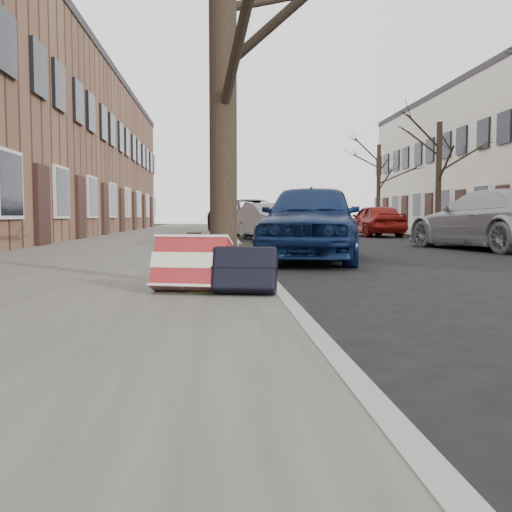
{
  "coord_description": "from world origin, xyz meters",
  "views": [
    {
      "loc": [
        -1.86,
        -4.48,
        0.84
      ],
      "look_at": [
        -1.49,
        0.8,
        0.47
      ],
      "focal_mm": 40.0,
      "sensor_mm": 36.0,
      "label": 1
    }
  ],
  "objects": [
    {
      "name": "car_near_back",
      "position": [
        -0.24,
        21.13,
        0.8
      ],
      "size": [
        4.36,
        6.32,
        1.61
      ],
      "primitive_type": "imported",
      "rotation": [
        0.0,
        0.0,
        0.32
      ],
      "color": "#3D3D42",
      "rests_on": "ground"
    },
    {
      "name": "ground",
      "position": [
        0.0,
        0.0,
        0.0
      ],
      "size": [
        120.0,
        120.0,
        0.0
      ],
      "primitive_type": "plane",
      "color": "black",
      "rests_on": "ground"
    },
    {
      "name": "car_far_back",
      "position": [
        4.68,
        18.69,
        0.66
      ],
      "size": [
        1.86,
        4.0,
        1.32
      ],
      "primitive_type": "imported",
      "rotation": [
        0.0,
        0.0,
        3.22
      ],
      "color": "maroon",
      "rests_on": "ground"
    },
    {
      "name": "tree_far_c",
      "position": [
        7.2,
        26.94,
        2.47
      ],
      "size": [
        0.22,
        0.22,
        4.69
      ],
      "primitive_type": "cylinder",
      "color": "black",
      "rests_on": "far_sidewalk"
    },
    {
      "name": "dirt_patch",
      "position": [
        -2.0,
        1.2,
        0.13
      ],
      "size": [
        0.85,
        0.85,
        0.02
      ],
      "primitive_type": "cube",
      "color": "black",
      "rests_on": "near_sidewalk"
    },
    {
      "name": "suitcase_red",
      "position": [
        -2.1,
        0.84,
        0.39
      ],
      "size": [
        0.77,
        0.55,
        0.54
      ],
      "primitive_type": "cube",
      "rotation": [
        -0.42,
        0.0,
        -0.26
      ],
      "color": "maroon",
      "rests_on": "near_sidewalk"
    },
    {
      "name": "tree_far_b",
      "position": [
        7.2,
        18.3,
        2.39
      ],
      "size": [
        0.23,
        0.23,
        4.53
      ],
      "primitive_type": "cylinder",
      "color": "black",
      "rests_on": "far_sidewalk"
    },
    {
      "name": "near_sidewalk",
      "position": [
        -3.7,
        15.0,
        0.06
      ],
      "size": [
        5.0,
        70.0,
        0.12
      ],
      "primitive_type": "cube",
      "color": "slate",
      "rests_on": "ground"
    },
    {
      "name": "car_far_front",
      "position": [
        4.96,
        9.2,
        0.74
      ],
      "size": [
        3.11,
        5.44,
        1.48
      ],
      "primitive_type": "imported",
      "rotation": [
        0.0,
        0.0,
        3.35
      ],
      "color": "#9FA0A6",
      "rests_on": "ground"
    },
    {
      "name": "street_tree",
      "position": [
        -1.79,
        1.15,
        2.63
      ],
      "size": [
        0.27,
        0.27,
        5.02
      ],
      "primitive_type": "cylinder",
      "color": "black",
      "rests_on": "near_sidewalk"
    },
    {
      "name": "car_near_front",
      "position": [
        -0.05,
        6.16,
        0.74
      ],
      "size": [
        2.74,
        4.64,
        1.48
      ],
      "primitive_type": "imported",
      "rotation": [
        0.0,
        0.0,
        -0.24
      ],
      "color": "#0D1D43",
      "rests_on": "ground"
    },
    {
      "name": "far_sidewalk",
      "position": [
        7.8,
        15.0,
        0.06
      ],
      "size": [
        4.0,
        70.0,
        0.12
      ],
      "primitive_type": "cube",
      "color": "slate",
      "rests_on": "ground"
    },
    {
      "name": "suitcase_navy",
      "position": [
        -1.6,
        0.68,
        0.35
      ],
      "size": [
        0.64,
        0.44,
        0.46
      ],
      "primitive_type": "cube",
      "rotation": [
        -0.42,
        0.0,
        -0.17
      ],
      "color": "black",
      "rests_on": "near_sidewalk"
    },
    {
      "name": "car_near_mid",
      "position": [
        0.04,
        15.47,
        0.65
      ],
      "size": [
        2.4,
        4.16,
        1.3
      ],
      "primitive_type": "imported",
      "rotation": [
        0.0,
        0.0,
        0.28
      ],
      "color": "#98999F",
      "rests_on": "ground"
    }
  ]
}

